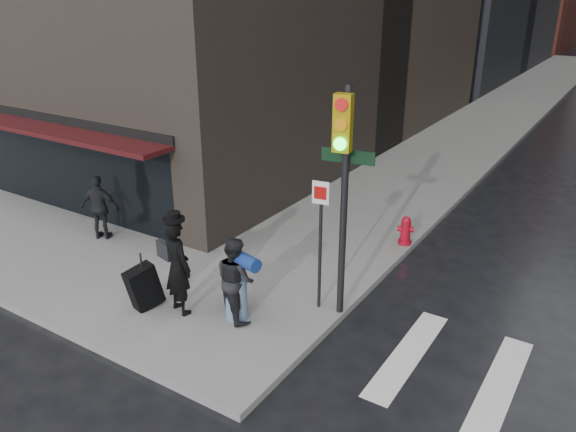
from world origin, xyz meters
name	(u,v)px	position (x,y,z in m)	size (l,w,h in m)	color
ground	(220,322)	(0.00, 0.00, 0.00)	(140.00, 140.00, 0.00)	black
sidewalk_left	(519,100)	(0.00, 27.00, 0.07)	(4.00, 50.00, 0.15)	slate
storefront	(61,156)	(-7.00, 1.90, 1.83)	(8.40, 1.11, 2.83)	black
man_overcoat	(170,269)	(-0.91, -0.33, 1.05)	(1.34, 1.01, 2.14)	black
man_jeans	(236,279)	(0.32, 0.14, 1.00)	(1.16, 0.99, 1.69)	black
man_greycoat	(100,208)	(-4.83, 1.26, 0.98)	(1.06, 0.77, 1.66)	black
traffic_light	(341,175)	(1.88, 1.30, 3.01)	(1.10, 0.57, 4.44)	black
fire_hydrant	(405,232)	(1.80, 5.07, 0.48)	(0.43, 0.32, 0.74)	maroon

